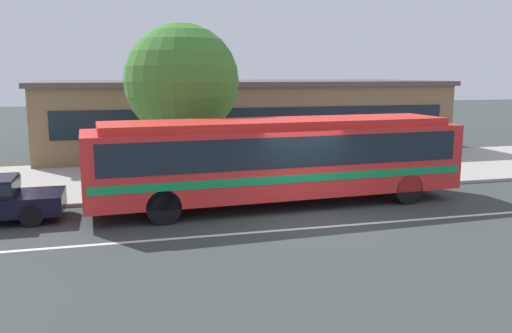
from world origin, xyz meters
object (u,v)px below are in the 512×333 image
at_px(transit_bus, 279,156).
at_px(pedestrian_standing_by_tree, 361,157).
at_px(street_tree_near_stop, 182,81).
at_px(pedestrian_waiting_near_sign, 232,159).
at_px(pedestrian_walking_along_curb, 130,161).
at_px(bus_stop_sign, 351,145).

relative_size(transit_bus, pedestrian_standing_by_tree, 7.22).
relative_size(transit_bus, street_tree_near_stop, 2.04).
bearing_deg(pedestrian_standing_by_tree, transit_bus, -152.54).
distance_m(pedestrian_waiting_near_sign, pedestrian_walking_along_curb, 3.63).
bearing_deg(street_tree_near_stop, pedestrian_standing_by_tree, -18.87).
height_order(transit_bus, bus_stop_sign, transit_bus).
relative_size(transit_bus, pedestrian_walking_along_curb, 7.18).
relative_size(pedestrian_waiting_near_sign, street_tree_near_stop, 0.29).
height_order(pedestrian_waiting_near_sign, street_tree_near_stop, street_tree_near_stop).
distance_m(pedestrian_waiting_near_sign, pedestrian_standing_by_tree, 4.85).
height_order(pedestrian_standing_by_tree, bus_stop_sign, bus_stop_sign).
xyz_separation_m(transit_bus, pedestrian_standing_by_tree, (3.84, 2.00, -0.51)).
height_order(transit_bus, pedestrian_walking_along_curb, transit_bus).
relative_size(pedestrian_standing_by_tree, street_tree_near_stop, 0.28).
distance_m(pedestrian_walking_along_curb, pedestrian_standing_by_tree, 8.47).
xyz_separation_m(transit_bus, street_tree_near_stop, (-2.51, 4.17, 2.30)).
height_order(pedestrian_walking_along_curb, street_tree_near_stop, street_tree_near_stop).
bearing_deg(pedestrian_walking_along_curb, pedestrian_standing_by_tree, -8.51).
height_order(pedestrian_waiting_near_sign, bus_stop_sign, bus_stop_sign).
distance_m(transit_bus, street_tree_near_stop, 5.38).
height_order(transit_bus, street_tree_near_stop, street_tree_near_stop).
xyz_separation_m(pedestrian_standing_by_tree, bus_stop_sign, (-0.52, -0.22, 0.50)).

